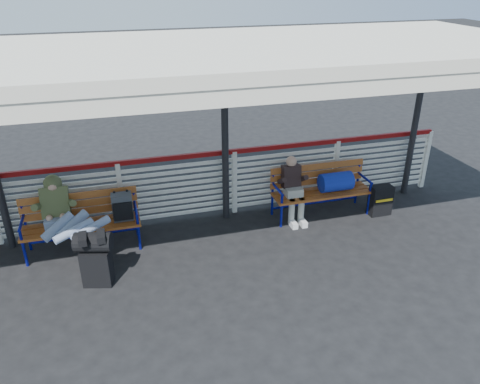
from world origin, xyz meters
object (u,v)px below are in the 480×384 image
object	(u,v)px
luggage_stack	(95,257)
traveler_man	(69,221)
bench_left	(93,214)
companion_person	(293,188)
suitcase_side	(380,200)
bench_right	(328,184)

from	to	relation	value
luggage_stack	traveler_man	size ratio (longest dim) A/B	0.51
bench_left	traveler_man	xyz separation A→B (m)	(-0.34, -0.35, 0.12)
companion_person	suitcase_side	size ratio (longest dim) A/B	2.05
luggage_stack	bench_right	xyz separation A→B (m)	(4.06, 1.05, 0.14)
luggage_stack	bench_left	size ratio (longest dim) A/B	0.46
companion_person	bench_left	bearing A→B (deg)	-179.77
luggage_stack	suitcase_side	bearing A→B (deg)	23.61
bench_right	suitcase_side	world-z (taller)	bench_right
bench_right	suitcase_side	bearing A→B (deg)	-18.26
bench_left	companion_person	size ratio (longest dim) A/B	1.57
bench_right	luggage_stack	bearing A→B (deg)	-165.45
luggage_stack	companion_person	xyz separation A→B (m)	(3.39, 1.05, 0.14)
traveler_man	suitcase_side	world-z (taller)	traveler_man
bench_right	traveler_man	world-z (taller)	traveler_man
suitcase_side	bench_right	bearing A→B (deg)	160.98
luggage_stack	traveler_man	distance (m)	0.81
bench_right	companion_person	world-z (taller)	companion_person
luggage_stack	suitcase_side	xyz separation A→B (m)	(4.99, 0.75, -0.18)
luggage_stack	bench_left	bearing A→B (deg)	105.55
bench_right	companion_person	distance (m)	0.68
bench_left	bench_right	distance (m)	4.07
bench_left	bench_right	size ratio (longest dim) A/B	1.00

